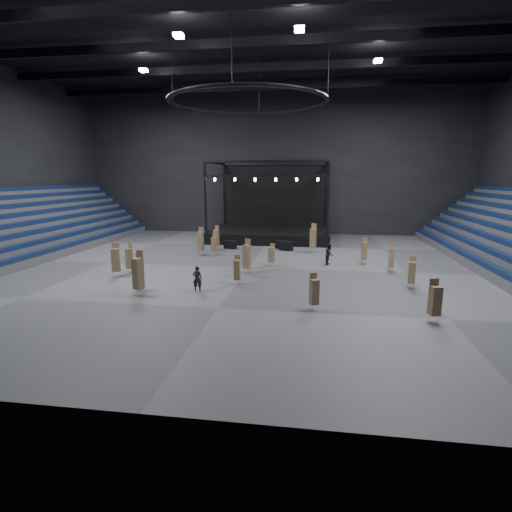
# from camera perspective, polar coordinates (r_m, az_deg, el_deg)

# --- Properties ---
(floor) EXTENTS (50.00, 50.00, 0.00)m
(floor) POSITION_cam_1_polar(r_m,az_deg,el_deg) (33.05, -1.05, -1.67)
(floor) COLOR #535356
(floor) RESTS_ON ground
(ceiling) EXTENTS (50.00, 42.00, 0.20)m
(ceiling) POSITION_cam_1_polar(r_m,az_deg,el_deg) (33.91, -1.18, 29.49)
(ceiling) COLOR black
(ceiling) RESTS_ON wall_back
(wall_back) EXTENTS (50.00, 0.20, 18.00)m
(wall_back) POSITION_cam_1_polar(r_m,az_deg,el_deg) (53.06, 2.74, 12.98)
(wall_back) COLOR black
(wall_back) RESTS_ON ground
(wall_front) EXTENTS (50.00, 0.20, 18.00)m
(wall_front) POSITION_cam_1_polar(r_m,az_deg,el_deg) (12.12, -18.70, 18.34)
(wall_front) COLOR black
(wall_front) RESTS_ON ground
(stage) EXTENTS (14.00, 10.00, 9.20)m
(stage) POSITION_cam_1_polar(r_m,az_deg,el_deg) (48.66, 2.10, 4.24)
(stage) COLOR black
(stage) RESTS_ON floor
(truss_ring) EXTENTS (12.30, 12.30, 5.15)m
(truss_ring) POSITION_cam_1_polar(r_m,az_deg,el_deg) (32.70, -1.14, 21.14)
(truss_ring) COLOR black
(truss_ring) RESTS_ON ceiling
(roof_girders) EXTENTS (49.00, 30.35, 0.70)m
(roof_girders) POSITION_cam_1_polar(r_m,az_deg,el_deg) (33.67, -1.17, 28.19)
(roof_girders) COLOR black
(roof_girders) RESTS_ON ceiling
(floodlights) EXTENTS (28.60, 16.60, 0.25)m
(floodlights) POSITION_cam_1_polar(r_m,az_deg,el_deg) (29.74, -2.64, 29.29)
(floodlights) COLOR white
(floodlights) RESTS_ON roof_girders
(flight_case_left) EXTENTS (1.36, 0.92, 0.83)m
(flight_case_left) POSITION_cam_1_polar(r_m,az_deg,el_deg) (41.78, -3.71, 1.62)
(flight_case_left) COLOR black
(flight_case_left) RESTS_ON floor
(flight_case_mid) EXTENTS (1.52, 1.19, 0.91)m
(flight_case_mid) POSITION_cam_1_polar(r_m,az_deg,el_deg) (40.81, 4.31, 1.44)
(flight_case_mid) COLOR black
(flight_case_mid) RESTS_ON floor
(flight_case_right) EXTENTS (1.42, 1.10, 0.85)m
(flight_case_right) POSITION_cam_1_polar(r_m,az_deg,el_deg) (41.87, 3.49, 1.66)
(flight_case_right) COLOR black
(flight_case_right) RESTS_ON floor
(chair_stack_0) EXTENTS (0.54, 0.54, 2.33)m
(chair_stack_0) POSITION_cam_1_polar(r_m,az_deg,el_deg) (32.59, -17.68, -0.26)
(chair_stack_0) COLOR silver
(chair_stack_0) RESTS_ON floor
(chair_stack_1) EXTENTS (0.48, 0.48, 2.27)m
(chair_stack_1) POSITION_cam_1_polar(r_m,az_deg,el_deg) (33.22, 18.78, -0.15)
(chair_stack_1) COLOR silver
(chair_stack_1) RESTS_ON floor
(chair_stack_2) EXTENTS (0.42, 0.42, 2.09)m
(chair_stack_2) POSITION_cam_1_polar(r_m,az_deg,el_deg) (27.69, -2.73, -1.91)
(chair_stack_2) COLOR silver
(chair_stack_2) RESTS_ON floor
(chair_stack_3) EXTENTS (0.68, 0.68, 2.48)m
(chair_stack_3) POSITION_cam_1_polar(r_m,az_deg,el_deg) (27.16, -16.54, -2.15)
(chair_stack_3) COLOR silver
(chair_stack_3) RESTS_ON floor
(chair_stack_4) EXTENTS (0.62, 0.62, 2.30)m
(chair_stack_4) POSITION_cam_1_polar(r_m,az_deg,el_deg) (22.42, 24.19, -5.74)
(chair_stack_4) COLOR silver
(chair_stack_4) RESTS_ON floor
(chair_stack_5) EXTENTS (0.61, 0.61, 2.69)m
(chair_stack_5) POSITION_cam_1_polar(r_m,az_deg,el_deg) (30.88, -1.35, 0.01)
(chair_stack_5) COLOR silver
(chair_stack_5) RESTS_ON floor
(chair_stack_6) EXTENTS (0.54, 0.54, 1.92)m
(chair_stack_6) POSITION_cam_1_polar(r_m,az_deg,el_deg) (33.35, 2.24, 0.24)
(chair_stack_6) COLOR silver
(chair_stack_6) RESTS_ON floor
(chair_stack_7) EXTENTS (0.55, 0.55, 2.18)m
(chair_stack_7) POSITION_cam_1_polar(r_m,az_deg,el_deg) (28.63, 21.39, -2.15)
(chair_stack_7) COLOR silver
(chair_stack_7) RESTS_ON floor
(chair_stack_8) EXTENTS (0.50, 0.50, 2.68)m
(chair_stack_8) POSITION_cam_1_polar(r_m,az_deg,el_deg) (38.54, -7.90, 2.15)
(chair_stack_8) COLOR silver
(chair_stack_8) RESTS_ON floor
(chair_stack_9) EXTENTS (0.59, 0.59, 2.52)m
(chair_stack_9) POSITION_cam_1_polar(r_m,az_deg,el_deg) (40.95, -5.70, 2.63)
(chair_stack_9) COLOR silver
(chair_stack_9) RESTS_ON floor
(chair_stack_10) EXTENTS (0.66, 0.66, 2.60)m
(chair_stack_10) POSITION_cam_1_polar(r_m,az_deg,el_deg) (31.49, -19.42, -0.44)
(chair_stack_10) COLOR silver
(chair_stack_10) RESTS_ON floor
(chair_stack_11) EXTENTS (0.45, 0.45, 2.28)m
(chair_stack_11) POSITION_cam_1_polar(r_m,az_deg,el_deg) (35.52, 15.21, 0.78)
(chair_stack_11) COLOR silver
(chair_stack_11) RESTS_ON floor
(chair_stack_12) EXTENTS (0.58, 0.58, 2.14)m
(chair_stack_12) POSITION_cam_1_polar(r_m,az_deg,el_deg) (22.55, 8.31, -5.00)
(chair_stack_12) COLOR silver
(chair_stack_12) RESTS_ON floor
(chair_stack_13) EXTENTS (0.67, 0.67, 2.88)m
(chair_stack_13) POSITION_cam_1_polar(r_m,az_deg,el_deg) (39.79, 8.16, 2.60)
(chair_stack_13) COLOR silver
(chair_stack_13) RESTS_ON floor
(chair_stack_14) EXTENTS (0.51, 0.51, 1.98)m
(chair_stack_14) POSITION_cam_1_polar(r_m,az_deg,el_deg) (38.49, -6.03, 1.71)
(chair_stack_14) COLOR silver
(chair_stack_14) RESTS_ON floor
(chair_stack_15) EXTENTS (0.70, 0.70, 2.90)m
(chair_stack_15) POSITION_cam_1_polar(r_m,az_deg,el_deg) (26.08, -16.48, -2.31)
(chair_stack_15) COLOR silver
(chair_stack_15) RESTS_ON floor
(man_center) EXTENTS (0.67, 0.50, 1.69)m
(man_center) POSITION_cam_1_polar(r_m,az_deg,el_deg) (26.41, -8.39, -3.21)
(man_center) COLOR black
(man_center) RESTS_ON floor
(crew_member) EXTENTS (0.88, 1.02, 1.81)m
(crew_member) POSITION_cam_1_polar(r_m,az_deg,el_deg) (34.56, 10.43, 0.26)
(crew_member) COLOR black
(crew_member) RESTS_ON floor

